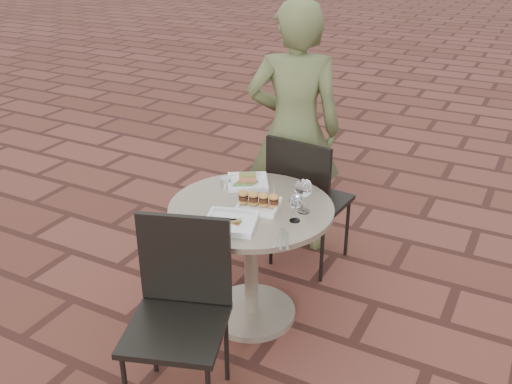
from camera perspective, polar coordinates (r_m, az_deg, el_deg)
The scene contains 13 objects.
ground at distance 3.43m, azimuth 2.87°, elevation -12.80°, with size 60.00×60.00×0.00m, color #5B2C24.
cafe_table at distance 3.21m, azimuth -0.48°, elevation -5.30°, with size 0.90×0.90×0.73m.
chair_far at distance 3.66m, azimuth 4.90°, elevation -0.09°, with size 0.48×0.48×0.93m.
chair_near at distance 2.70m, azimuth -7.57°, elevation -10.57°, with size 0.56×0.56×0.93m.
diner at distance 3.81m, azimuth 3.84°, elevation 6.10°, with size 0.63×0.41×1.72m, color #535B32.
plate_salmon at distance 3.33m, azimuth -0.85°, elevation 1.08°, with size 0.32×0.32×0.06m.
plate_sliders at distance 3.06m, azimuth 0.26°, elevation -0.98°, with size 0.26×0.26×0.14m.
plate_tuna at distance 2.90m, azimuth -2.57°, elevation -3.02°, with size 0.32×0.32×0.03m.
wine_glass_right at distance 2.89m, azimuth 3.96°, elevation -1.01°, with size 0.07×0.07×0.15m.
wine_glass_mid at distance 3.04m, azimuth 4.46°, elevation 0.37°, with size 0.07×0.07×0.15m.
wine_glass_far at distance 2.98m, azimuth 4.89°, elevation 0.33°, with size 0.08×0.08×0.19m.
steel_ramekin at distance 3.32m, azimuth -3.05°, elevation 1.05°, with size 0.06×0.06×0.05m, color silver.
cutlery_set at distance 2.77m, azimuth 2.64°, elevation -4.77°, with size 0.09×0.20×0.00m, color silver, non-canonical shape.
Camera 1 is at (1.10, -2.45, 2.14)m, focal length 40.00 mm.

